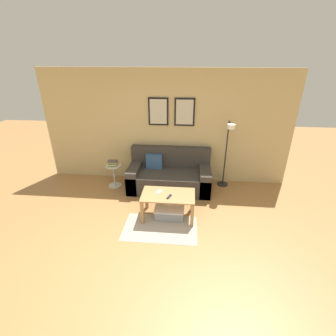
{
  "coord_description": "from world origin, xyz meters",
  "views": [
    {
      "loc": [
        0.55,
        -2.47,
        2.8
      ],
      "look_at": [
        0.17,
        1.65,
        0.85
      ],
      "focal_mm": 26.0,
      "sensor_mm": 36.0,
      "label": 1
    }
  ],
  "objects_px": {
    "side_table": "(114,174)",
    "book_stack": "(113,163)",
    "coffee_table": "(168,199)",
    "remote_control": "(169,197)",
    "couch": "(169,176)",
    "floor_lamp": "(227,150)",
    "cell_phone": "(159,192)",
    "storage_bin": "(170,211)"
  },
  "relations": [
    {
      "from": "side_table",
      "to": "book_stack",
      "type": "relative_size",
      "value": 2.31
    },
    {
      "from": "coffee_table",
      "to": "book_stack",
      "type": "height_order",
      "value": "book_stack"
    },
    {
      "from": "remote_control",
      "to": "coffee_table",
      "type": "bearing_deg",
      "value": 127.8
    },
    {
      "from": "couch",
      "to": "coffee_table",
      "type": "relative_size",
      "value": 1.87
    },
    {
      "from": "floor_lamp",
      "to": "side_table",
      "type": "xyz_separation_m",
      "value": [
        -2.51,
        -0.13,
        -0.62
      ]
    },
    {
      "from": "coffee_table",
      "to": "cell_phone",
      "type": "xyz_separation_m",
      "value": [
        -0.17,
        0.07,
        0.1
      ]
    },
    {
      "from": "remote_control",
      "to": "cell_phone",
      "type": "relative_size",
      "value": 1.07
    },
    {
      "from": "storage_bin",
      "to": "floor_lamp",
      "type": "bearing_deg",
      "value": 45.56
    },
    {
      "from": "coffee_table",
      "to": "side_table",
      "type": "xyz_separation_m",
      "value": [
        -1.34,
        1.07,
        -0.08
      ]
    },
    {
      "from": "couch",
      "to": "floor_lamp",
      "type": "xyz_separation_m",
      "value": [
        1.24,
        0.09,
        0.64
      ]
    },
    {
      "from": "couch",
      "to": "cell_phone",
      "type": "distance_m",
      "value": 1.06
    },
    {
      "from": "side_table",
      "to": "coffee_table",
      "type": "bearing_deg",
      "value": -38.45
    },
    {
      "from": "couch",
      "to": "side_table",
      "type": "relative_size",
      "value": 3.49
    },
    {
      "from": "floor_lamp",
      "to": "cell_phone",
      "type": "distance_m",
      "value": 1.8
    },
    {
      "from": "floor_lamp",
      "to": "side_table",
      "type": "relative_size",
      "value": 2.95
    },
    {
      "from": "floor_lamp",
      "to": "remote_control",
      "type": "height_order",
      "value": "floor_lamp"
    },
    {
      "from": "cell_phone",
      "to": "remote_control",
      "type": "bearing_deg",
      "value": -17.42
    },
    {
      "from": "storage_bin",
      "to": "side_table",
      "type": "distance_m",
      "value": 1.72
    },
    {
      "from": "couch",
      "to": "book_stack",
      "type": "xyz_separation_m",
      "value": [
        -1.27,
        -0.05,
        0.28
      ]
    },
    {
      "from": "storage_bin",
      "to": "remote_control",
      "type": "height_order",
      "value": "remote_control"
    },
    {
      "from": "couch",
      "to": "coffee_table",
      "type": "xyz_separation_m",
      "value": [
        0.07,
        -1.11,
        0.09
      ]
    },
    {
      "from": "storage_bin",
      "to": "side_table",
      "type": "bearing_deg",
      "value": 143.03
    },
    {
      "from": "floor_lamp",
      "to": "cell_phone",
      "type": "xyz_separation_m",
      "value": [
        -1.34,
        -1.13,
        -0.45
      ]
    },
    {
      "from": "couch",
      "to": "floor_lamp",
      "type": "bearing_deg",
      "value": 3.96
    },
    {
      "from": "floor_lamp",
      "to": "book_stack",
      "type": "distance_m",
      "value": 2.54
    },
    {
      "from": "couch",
      "to": "coffee_table",
      "type": "bearing_deg",
      "value": -86.22
    },
    {
      "from": "side_table",
      "to": "cell_phone",
      "type": "distance_m",
      "value": 1.54
    },
    {
      "from": "book_stack",
      "to": "cell_phone",
      "type": "xyz_separation_m",
      "value": [
        1.18,
        -0.99,
        -0.09
      ]
    },
    {
      "from": "remote_control",
      "to": "cell_phone",
      "type": "xyz_separation_m",
      "value": [
        -0.2,
        0.17,
        -0.01
      ]
    },
    {
      "from": "couch",
      "to": "coffee_table",
      "type": "distance_m",
      "value": 1.12
    },
    {
      "from": "couch",
      "to": "book_stack",
      "type": "height_order",
      "value": "couch"
    },
    {
      "from": "couch",
      "to": "remote_control",
      "type": "bearing_deg",
      "value": -85.21
    },
    {
      "from": "coffee_table",
      "to": "floor_lamp",
      "type": "xyz_separation_m",
      "value": [
        1.17,
        1.2,
        0.54
      ]
    },
    {
      "from": "floor_lamp",
      "to": "remote_control",
      "type": "relative_size",
      "value": 10.22
    },
    {
      "from": "couch",
      "to": "side_table",
      "type": "height_order",
      "value": "couch"
    },
    {
      "from": "book_stack",
      "to": "floor_lamp",
      "type": "bearing_deg",
      "value": 3.02
    },
    {
      "from": "floor_lamp",
      "to": "book_stack",
      "type": "height_order",
      "value": "floor_lamp"
    },
    {
      "from": "remote_control",
      "to": "storage_bin",
      "type": "bearing_deg",
      "value": 112.29
    },
    {
      "from": "storage_bin",
      "to": "floor_lamp",
      "type": "distance_m",
      "value": 1.83
    },
    {
      "from": "couch",
      "to": "storage_bin",
      "type": "xyz_separation_m",
      "value": [
        0.1,
        -1.08,
        -0.2
      ]
    },
    {
      "from": "side_table",
      "to": "cell_phone",
      "type": "xyz_separation_m",
      "value": [
        1.17,
        -0.99,
        0.17
      ]
    },
    {
      "from": "couch",
      "to": "floor_lamp",
      "type": "distance_m",
      "value": 1.4
    }
  ]
}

